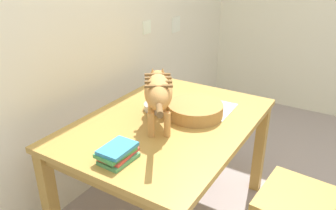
# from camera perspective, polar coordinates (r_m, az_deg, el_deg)

# --- Properties ---
(wall_rear) EXTENTS (5.19, 0.11, 2.50)m
(wall_rear) POSITION_cam_1_polar(r_m,az_deg,el_deg) (2.26, -16.21, 13.68)
(wall_rear) COLOR silver
(wall_rear) RESTS_ON ground_plane
(dining_table) EXTENTS (1.30, 0.93, 0.73)m
(dining_table) POSITION_cam_1_polar(r_m,az_deg,el_deg) (2.03, 0.00, -4.79)
(dining_table) COLOR #B2873E
(dining_table) RESTS_ON ground_plane
(cat) EXTENTS (0.57, 0.41, 0.30)m
(cat) POSITION_cam_1_polar(r_m,az_deg,el_deg) (1.86, -1.67, 2.40)
(cat) COLOR tan
(cat) RESTS_ON dining_table
(saucer_bowl) EXTENTS (0.18, 0.18, 0.04)m
(saucer_bowl) POSITION_cam_1_polar(r_m,az_deg,el_deg) (2.12, -1.72, -0.26)
(saucer_bowl) COLOR #BFB4AB
(saucer_bowl) RESTS_ON dining_table
(coffee_mug) EXTENTS (0.13, 0.09, 0.08)m
(coffee_mug) POSITION_cam_1_polar(r_m,az_deg,el_deg) (2.10, -1.69, 1.27)
(coffee_mug) COLOR #2C74C5
(coffee_mug) RESTS_ON saucer_bowl
(magazine) EXTENTS (0.30, 0.24, 0.01)m
(magazine) POSITION_cam_1_polar(r_m,az_deg,el_deg) (2.14, 7.86, -0.67)
(magazine) COLOR silver
(magazine) RESTS_ON dining_table
(book_stack) EXTENTS (0.20, 0.15, 0.07)m
(book_stack) POSITION_cam_1_polar(r_m,az_deg,el_deg) (1.62, -8.68, -8.20)
(book_stack) COLOR #4C9A60
(book_stack) RESTS_ON dining_table
(wicker_basket) EXTENTS (0.34, 0.34, 0.08)m
(wicker_basket) POSITION_cam_1_polar(r_m,az_deg,el_deg) (2.03, 4.72, -0.81)
(wicker_basket) COLOR #AE7E43
(wicker_basket) RESTS_ON dining_table
(wooden_chair_near) EXTENTS (0.45, 0.45, 0.95)m
(wooden_chair_near) POSITION_cam_1_polar(r_m,az_deg,el_deg) (1.94, 23.35, -14.99)
(wooden_chair_near) COLOR #B78A3A
(wooden_chair_near) RESTS_ON ground_plane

